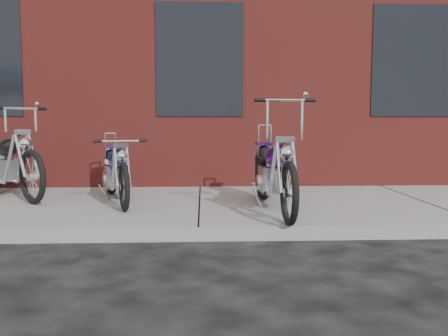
{
  "coord_description": "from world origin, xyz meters",
  "views": [
    {
      "loc": [
        0.05,
        -4.72,
        1.21
      ],
      "look_at": [
        0.3,
        0.8,
        0.67
      ],
      "focal_mm": 38.0,
      "sensor_mm": 36.0,
      "label": 1
    }
  ],
  "objects": [
    {
      "name": "ground",
      "position": [
        0.0,
        0.0,
        0.0
      ],
      "size": [
        120.0,
        120.0,
        0.0
      ],
      "primitive_type": "plane",
      "color": "black",
      "rests_on": "ground"
    },
    {
      "name": "sidewalk",
      "position": [
        0.0,
        1.5,
        0.07
      ],
      "size": [
        22.0,
        3.0,
        0.15
      ],
      "primitive_type": "cube",
      "color": "gray",
      "rests_on": "ground"
    },
    {
      "name": "building_brick",
      "position": [
        0.0,
        8.0,
        4.0
      ],
      "size": [
        22.0,
        10.0,
        8.0
      ],
      "primitive_type": "cube",
      "color": "maroon",
      "rests_on": "ground"
    },
    {
      "name": "chopper_purple",
      "position": [
        0.9,
        0.92,
        0.57
      ],
      "size": [
        0.57,
        2.34,
        1.31
      ],
      "rotation": [
        0.0,
        0.0,
        -1.54
      ],
      "color": "black",
      "rests_on": "sidewalk"
    },
    {
      "name": "chopper_blue",
      "position": [
        -1.12,
        1.64,
        0.52
      ],
      "size": [
        0.76,
        2.0,
        0.9
      ],
      "rotation": [
        0.0,
        0.0,
        -1.27
      ],
      "color": "black",
      "rests_on": "sidewalk"
    },
    {
      "name": "chopper_third",
      "position": [
        -2.79,
        2.14,
        0.6
      ],
      "size": [
        1.77,
        1.9,
        1.26
      ],
      "rotation": [
        0.0,
        0.0,
        -0.82
      ],
      "color": "black",
      "rests_on": "sidewalk"
    }
  ]
}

